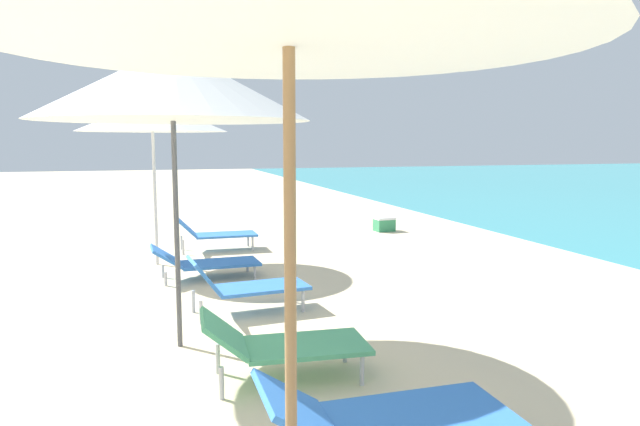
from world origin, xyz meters
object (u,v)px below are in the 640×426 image
lounger_farthest_inland (204,261)px  umbrella_second (172,84)px  lounger_second_shoreside (245,284)px  lounger_farthest_shoreside (214,233)px  umbrella_farthest (152,116)px  cooler_box (384,224)px  lounger_nearest_shoreside (385,416)px  lounger_second_inland (282,343)px

lounger_farthest_inland → umbrella_second: bearing=-102.7°
lounger_second_shoreside → lounger_farthest_shoreside: bearing=83.0°
umbrella_farthest → cooler_box: 5.90m
cooler_box → lounger_nearest_shoreside: bearing=-113.1°
lounger_farthest_inland → lounger_second_inland: bearing=-88.2°
umbrella_second → lounger_second_inland: umbrella_second is taller
lounger_nearest_shoreside → lounger_farthest_shoreside: bearing=92.0°
lounger_second_shoreside → lounger_farthest_inland: 1.89m
umbrella_second → lounger_farthest_inland: 3.65m
cooler_box → lounger_farthest_shoreside: bearing=-162.4°
lounger_second_inland → umbrella_farthest: size_ratio=0.53×
lounger_second_shoreside → umbrella_farthest: bearing=101.3°
lounger_second_shoreside → cooler_box: (4.04, 5.30, -0.18)m
lounger_second_shoreside → cooler_box: bearing=47.1°
lounger_second_shoreside → umbrella_farthest: umbrella_farthest is taller
lounger_nearest_shoreside → umbrella_second: (-1.11, 2.53, 2.22)m
umbrella_farthest → lounger_farthest_shoreside: umbrella_farthest is taller
umbrella_second → lounger_farthest_inland: umbrella_second is taller
lounger_second_shoreside → lounger_farthest_shoreside: size_ratio=0.97×
umbrella_farthest → lounger_second_shoreside: bearing=-73.0°
lounger_farthest_inland → cooler_box: (4.33, 3.43, -0.10)m
lounger_second_inland → umbrella_farthest: umbrella_farthest is taller
lounger_nearest_shoreside → lounger_second_inland: bearing=102.8°
umbrella_farthest → cooler_box: (4.98, 2.21, -2.26)m
lounger_second_shoreside → lounger_nearest_shoreside: bearing=-90.6°
umbrella_second → lounger_farthest_shoreside: (0.90, 4.99, -2.21)m
lounger_nearest_shoreside → lounger_farthest_inland: (-0.60, 5.33, -0.07)m
umbrella_farthest → lounger_farthest_shoreside: bearing=42.8°
lounger_farthest_shoreside → umbrella_second: bearing=-100.1°
lounger_second_inland → lounger_nearest_shoreside: bearing=-73.9°
lounger_farthest_inland → lounger_farthest_shoreside: bearing=77.7°
lounger_nearest_shoreside → umbrella_second: size_ratio=0.55×
lounger_farthest_shoreside → lounger_second_shoreside: bearing=-91.2°
lounger_nearest_shoreside → cooler_box: 9.53m
lounger_nearest_shoreside → lounger_second_shoreside: (-0.31, 3.47, 0.02)m
umbrella_second → lounger_second_shoreside: size_ratio=2.06×
umbrella_farthest → lounger_farthest_shoreside: (1.04, 0.96, -2.08)m
lounger_nearest_shoreside → umbrella_farthest: size_ratio=0.59×
lounger_second_shoreside → lounger_farthest_inland: (-0.29, 1.87, -0.08)m
lounger_farthest_shoreside → lounger_second_inland: bearing=-90.9°
lounger_second_shoreside → cooler_box: size_ratio=3.17×
lounger_second_shoreside → lounger_second_inland: lounger_second_shoreside is taller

